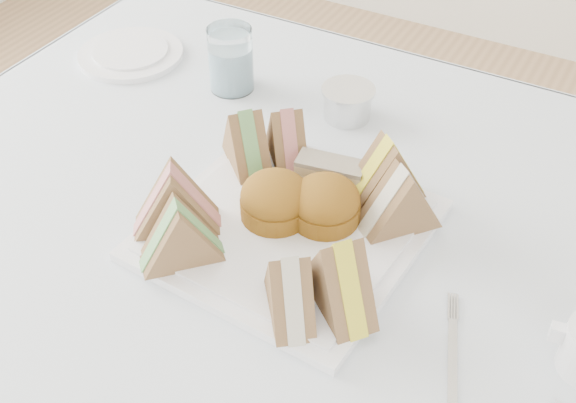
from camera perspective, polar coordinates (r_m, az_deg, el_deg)
The scene contains 17 objects.
tablecloth at distance 0.84m, azimuth -4.58°, elevation -3.53°, with size 1.02×1.02×0.01m, color silver.
serving_plate at distance 0.85m, azimuth 0.00°, elevation -2.24°, with size 0.29×0.29×0.01m, color white.
sandwich_fl_a at distance 0.82m, azimuth -8.95°, elevation 0.27°, with size 0.10×0.05×0.09m, color olive, non-canonical shape.
sandwich_fl_b at distance 0.78m, azimuth -8.55°, elevation -2.36°, with size 0.09×0.04×0.08m, color olive, non-canonical shape.
sandwich_fr_a at distance 0.73m, azimuth 4.13°, elevation -5.69°, with size 0.10×0.05×0.09m, color olive, non-canonical shape.
sandwich_fr_b at distance 0.72m, azimuth 0.13°, elevation -6.63°, with size 0.09×0.04×0.08m, color olive, non-canonical shape.
sandwich_bl_a at distance 0.91m, azimuth -3.33°, elevation 5.03°, with size 0.09×0.04×0.08m, color olive, non-canonical shape.
sandwich_bl_b at distance 0.91m, azimuth -0.10°, elevation 5.32°, with size 0.09×0.04×0.08m, color olive, non-canonical shape.
sandwich_br_a at distance 0.82m, azimuth 8.91°, elevation 0.31°, with size 0.10×0.04×0.09m, color olive, non-canonical shape.
sandwich_br_b at distance 0.86m, azimuth 7.79°, elevation 2.59°, with size 0.10×0.05×0.09m, color olive, non-canonical shape.
scone_left at distance 0.83m, azimuth -1.01°, elevation 0.19°, with size 0.08×0.08×0.06m, color brown.
scone_right at distance 0.83m, azimuth 2.97°, elevation -0.12°, with size 0.08×0.08×0.05m, color brown.
pastry_slice at distance 0.88m, azimuth 3.37°, elevation 2.19°, with size 0.08×0.03×0.04m, color beige.
side_plate at distance 1.20m, azimuth -12.31°, elevation 11.30°, with size 0.17×0.17×0.01m, color white.
water_glass at distance 1.08m, azimuth -4.55°, elevation 11.14°, with size 0.07×0.07×0.10m, color white.
tea_strainer at distance 1.03m, azimuth 4.73°, elevation 7.68°, with size 0.08×0.08×0.04m, color silver.
fork at distance 0.73m, azimuth 12.85°, elevation -13.98°, with size 0.01×0.16×0.00m, color silver.
Camera 1 is at (0.35, -0.49, 1.34)m, focal length 45.00 mm.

